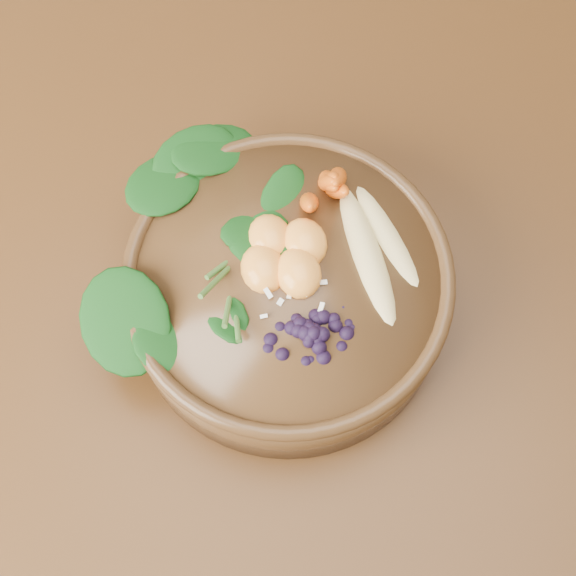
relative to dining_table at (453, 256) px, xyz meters
name	(u,v)px	position (x,y,z in m)	size (l,w,h in m)	color
ground	(390,399)	(0.00, 0.00, -0.66)	(4.00, 4.00, 0.00)	#381E0F
dining_table	(453,256)	(0.00, 0.00, 0.00)	(1.60, 0.90, 0.75)	#331C0C
stoneware_bowl	(288,292)	(-0.22, -0.05, 0.14)	(0.32, 0.32, 0.09)	#4A311B
kale_heap	(218,218)	(-0.27, 0.01, 0.20)	(0.21, 0.19, 0.05)	#0F4111
carrot_cluster	(318,161)	(-0.17, 0.04, 0.22)	(0.07, 0.07, 0.09)	orange
banana_halves	(379,238)	(-0.13, -0.04, 0.19)	(0.07, 0.18, 0.03)	#E0CC84
mandarin_cluster	(284,248)	(-0.22, -0.03, 0.20)	(0.09, 0.10, 0.04)	#FF9935
blueberry_pile	(313,327)	(-0.21, -0.12, 0.20)	(0.15, 0.11, 0.04)	black
coconut_flakes	(297,292)	(-0.22, -0.07, 0.18)	(0.10, 0.08, 0.01)	white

